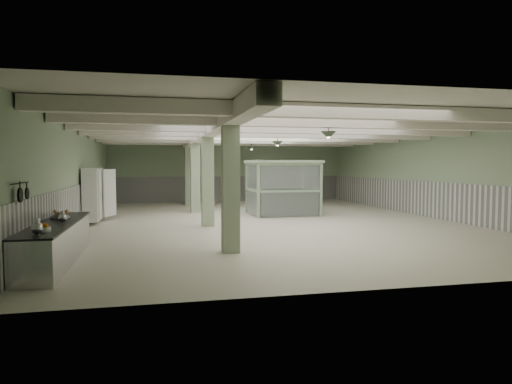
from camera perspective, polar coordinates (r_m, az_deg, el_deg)
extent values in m
plane|color=silver|center=(17.97, 1.55, -3.64)|extent=(20.00, 20.00, 0.00)
cube|color=white|center=(17.89, 1.57, 7.89)|extent=(14.00, 20.00, 0.02)
cube|color=#93AA88|center=(27.64, -3.53, 2.58)|extent=(14.00, 0.02, 3.60)
cube|color=#93AA88|center=(8.51, 18.29, 0.49)|extent=(14.00, 0.02, 3.60)
cube|color=#93AA88|center=(17.49, -21.28, 1.85)|extent=(0.02, 20.00, 3.60)
cube|color=#93AA88|center=(20.70, 20.72, 2.07)|extent=(0.02, 20.00, 3.60)
cube|color=white|center=(17.55, -21.12, -1.57)|extent=(0.05, 19.90, 1.50)
cube|color=white|center=(20.73, 20.60, -0.83)|extent=(0.05, 19.90, 1.50)
cube|color=white|center=(27.65, -3.51, 0.40)|extent=(13.90, 0.05, 1.50)
cube|color=white|center=(17.43, -6.49, 7.26)|extent=(0.45, 19.90, 0.40)
cube|color=white|center=(10.79, 11.53, 9.80)|extent=(13.90, 0.35, 0.32)
cube|color=white|center=(13.10, 7.00, 8.70)|extent=(13.90, 0.35, 0.32)
cube|color=white|center=(15.47, 3.86, 7.91)|extent=(13.90, 0.35, 0.32)
cube|color=white|center=(17.87, 1.57, 7.31)|extent=(13.90, 0.35, 0.32)
cube|color=white|center=(20.30, -0.17, 6.85)|extent=(13.90, 0.35, 0.32)
cube|color=white|center=(22.75, -1.54, 6.48)|extent=(13.90, 0.35, 0.32)
cube|color=white|center=(25.20, -2.64, 6.18)|extent=(13.90, 0.35, 0.32)
cube|color=#A1B592|center=(11.45, -3.22, 1.37)|extent=(0.42, 0.42, 3.60)
cube|color=#A1B592|center=(16.40, -6.08, 1.98)|extent=(0.42, 0.42, 3.60)
cube|color=#A1B592|center=(21.38, -7.61, 2.30)|extent=(0.42, 0.42, 3.60)
cube|color=#A1B592|center=(25.36, -8.40, 2.47)|extent=(0.42, 0.42, 3.60)
cylinder|color=black|center=(10.03, -27.41, 0.98)|extent=(0.02, 1.20, 0.02)
cone|color=#354433|center=(13.25, 9.04, 7.02)|extent=(0.44, 0.44, 0.22)
cone|color=#354433|center=(18.46, 2.70, 6.03)|extent=(0.44, 0.44, 0.22)
cone|color=#354433|center=(23.32, -0.56, 5.50)|extent=(0.44, 0.44, 0.22)
cube|color=silver|center=(11.29, -23.67, -5.89)|extent=(0.79, 4.68, 0.88)
cube|color=black|center=(11.23, -23.72, -3.62)|extent=(0.83, 4.72, 0.04)
cylinder|color=#B2B2B7|center=(9.76, -25.04, -4.33)|extent=(0.34, 0.34, 0.10)
cylinder|color=black|center=(9.83, -27.39, -0.34)|extent=(0.04, 0.29, 0.29)
cylinder|color=black|center=(10.30, -26.71, -0.17)|extent=(0.03, 0.23, 0.23)
cube|color=white|center=(18.47, -19.68, -0.58)|extent=(0.54, 2.15, 1.97)
cube|color=white|center=(17.95, -18.93, -0.67)|extent=(0.06, 0.80, 1.87)
cube|color=white|center=(19.00, -18.22, -0.44)|extent=(0.42, 0.74, 1.87)
cube|color=silver|center=(17.95, -18.80, -0.67)|extent=(0.02, 0.05, 0.30)
cube|color=silver|center=(18.92, -18.48, -0.46)|extent=(0.02, 0.05, 0.30)
cube|color=#98B591|center=(18.85, 0.31, 0.18)|extent=(0.12, 0.12, 2.28)
cube|color=#98B591|center=(21.07, -1.13, 0.52)|extent=(0.12, 0.12, 2.28)
cube|color=#98B591|center=(19.67, 8.10, 0.28)|extent=(0.12, 0.12, 2.28)
cube|color=#98B591|center=(21.81, 5.93, 0.60)|extent=(0.12, 0.12, 2.28)
cube|color=#98B591|center=(20.28, 3.34, 3.80)|extent=(3.01, 2.56, 0.12)
cube|color=silver|center=(19.26, 4.28, -1.52)|extent=(2.54, 0.08, 1.05)
cube|color=silver|center=(19.19, 4.30, 2.14)|extent=(2.54, 0.08, 1.22)
cube|color=silver|center=(21.44, 2.45, -1.01)|extent=(2.54, 0.08, 1.05)
cube|color=silver|center=(21.38, 2.46, 2.28)|extent=(2.54, 0.08, 1.22)
cube|color=silver|center=(20.00, -0.45, -1.33)|extent=(0.08, 2.08, 1.05)
cube|color=silver|center=(19.94, -0.45, 2.19)|extent=(0.08, 2.08, 1.22)
cube|color=silver|center=(20.77, 6.94, -1.18)|extent=(0.08, 2.08, 1.05)
cube|color=silver|center=(20.71, 6.97, 2.22)|extent=(0.08, 2.08, 1.22)
cube|color=#565849|center=(21.34, 7.29, -0.63)|extent=(0.68, 0.78, 1.42)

